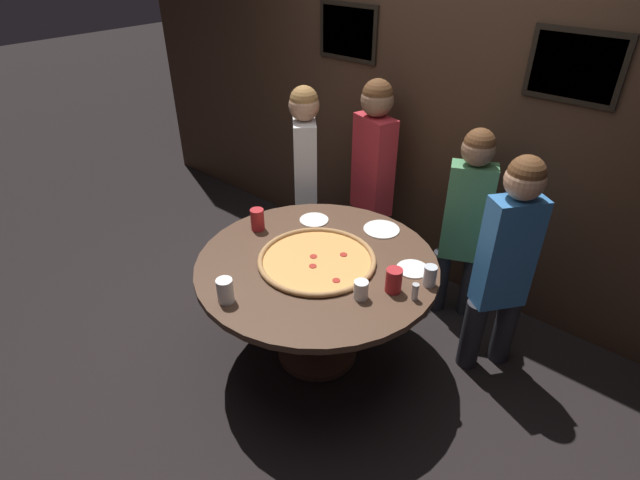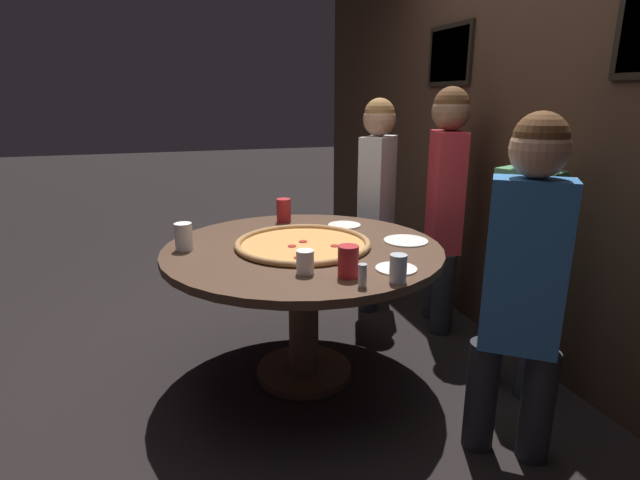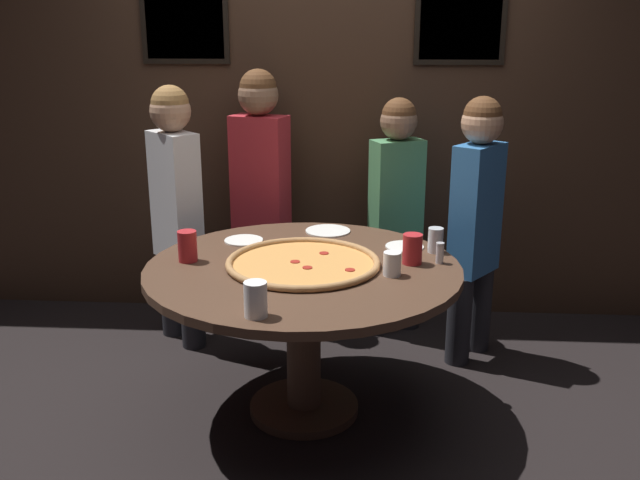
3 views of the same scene
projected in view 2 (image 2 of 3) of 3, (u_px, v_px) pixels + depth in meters
name	position (u px, v px, depth m)	size (l,w,h in m)	color
ground_plane	(304.00, 373.00, 2.77)	(24.00, 24.00, 0.00)	black
back_wall	(528.00, 129.00, 2.79)	(6.40, 0.08, 2.60)	#3D281C
dining_table	(303.00, 273.00, 2.61)	(1.43, 1.43, 0.74)	#4C3323
giant_pizza	(303.00, 243.00, 2.57)	(0.70, 0.70, 0.03)	#E0994C
drink_cup_near_left	(398.00, 268.00, 2.06)	(0.07, 0.07, 0.12)	silver
drink_cup_beside_pizza	(348.00, 262.00, 2.11)	(0.09, 0.09, 0.14)	#B22328
drink_cup_far_right	(184.00, 237.00, 2.49)	(0.09, 0.09, 0.14)	white
drink_cup_near_right	(305.00, 262.00, 2.16)	(0.08, 0.08, 0.11)	white
drink_cup_centre_back	(284.00, 210.00, 3.04)	(0.09, 0.09, 0.14)	#B22328
white_plate_beside_cup	(396.00, 269.00, 2.22)	(0.19, 0.19, 0.01)	white
white_plate_left_side	(406.00, 241.00, 2.65)	(0.23, 0.23, 0.01)	white
white_plate_right_side	(344.00, 225.00, 2.97)	(0.19, 0.19, 0.01)	white
condiment_shaker	(362.00, 275.00, 2.01)	(0.04, 0.04, 0.10)	silver
diner_side_right	(377.00, 193.00, 3.47)	(0.35, 0.36, 1.47)	#232328
diner_far_right	(523.00, 245.00, 2.42)	(0.37, 0.26, 1.39)	#232328
diner_side_left	(524.00, 274.00, 1.95)	(0.32, 0.36, 1.44)	#232328
diner_centre_back	(445.00, 197.00, 3.14)	(0.41, 0.26, 1.54)	#232328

